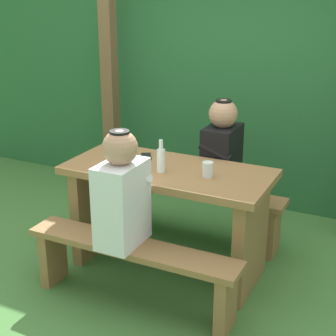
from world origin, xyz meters
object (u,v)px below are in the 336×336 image
(picnic_table, at_px, (168,201))
(bench_far, at_px, (196,202))
(bottle_left, at_px, (161,159))
(cell_phone, at_px, (146,156))
(bench_near, at_px, (132,262))
(person_black_coat, at_px, (222,151))
(person_white_shirt, at_px, (122,193))
(drinking_glass, at_px, (208,169))

(picnic_table, xyz_separation_m, bench_far, (0.00, 0.51, -0.21))
(bottle_left, relative_size, cell_phone, 1.57)
(bench_near, height_order, person_black_coat, person_black_coat)
(picnic_table, xyz_separation_m, person_white_shirt, (-0.06, -0.50, 0.25))
(picnic_table, relative_size, bottle_left, 6.38)
(cell_phone, bearing_deg, drinking_glass, -48.55)
(person_white_shirt, bearing_deg, bench_far, 86.66)
(bench_near, bearing_deg, person_black_coat, 79.06)
(picnic_table, xyz_separation_m, drinking_glass, (0.30, -0.03, 0.30))
(picnic_table, bearing_deg, bottle_left, -97.11)
(bottle_left, xyz_separation_m, cell_phone, (-0.23, 0.22, -0.08))
(person_white_shirt, relative_size, bottle_left, 3.28)
(picnic_table, relative_size, bench_near, 1.00)
(drinking_glass, bearing_deg, picnic_table, 173.80)
(picnic_table, height_order, cell_phone, cell_phone)
(picnic_table, distance_m, person_white_shirt, 0.56)
(picnic_table, relative_size, cell_phone, 10.00)
(picnic_table, relative_size, person_white_shirt, 1.95)
(bench_far, xyz_separation_m, person_black_coat, (0.20, -0.00, 0.45))
(drinking_glass, xyz_separation_m, cell_phone, (-0.54, 0.17, -0.04))
(picnic_table, height_order, person_white_shirt, person_white_shirt)
(bench_near, distance_m, drinking_glass, 0.75)
(person_white_shirt, bearing_deg, person_black_coat, 75.82)
(bottle_left, bearing_deg, picnic_table, 82.89)
(bench_near, xyz_separation_m, bench_far, (0.00, 1.02, 0.00))
(bottle_left, bearing_deg, person_white_shirt, -96.60)
(bench_near, distance_m, person_black_coat, 1.13)
(bottle_left, bearing_deg, person_black_coat, 70.67)
(bench_near, relative_size, drinking_glass, 14.13)
(person_white_shirt, relative_size, drinking_glass, 7.26)
(person_white_shirt, height_order, cell_phone, person_white_shirt)
(person_white_shirt, bearing_deg, bench_near, -3.21)
(person_white_shirt, bearing_deg, bottle_left, 83.40)
(drinking_glass, xyz_separation_m, bottle_left, (-0.31, -0.05, 0.04))
(bench_near, relative_size, person_white_shirt, 1.95)
(picnic_table, distance_m, bottle_left, 0.34)
(bench_near, distance_m, bottle_left, 0.69)
(drinking_glass, height_order, cell_phone, drinking_glass)
(bench_near, height_order, bottle_left, bottle_left)
(drinking_glass, relative_size, cell_phone, 0.71)
(bench_near, height_order, cell_phone, cell_phone)
(bench_near, bearing_deg, drinking_glass, 57.83)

